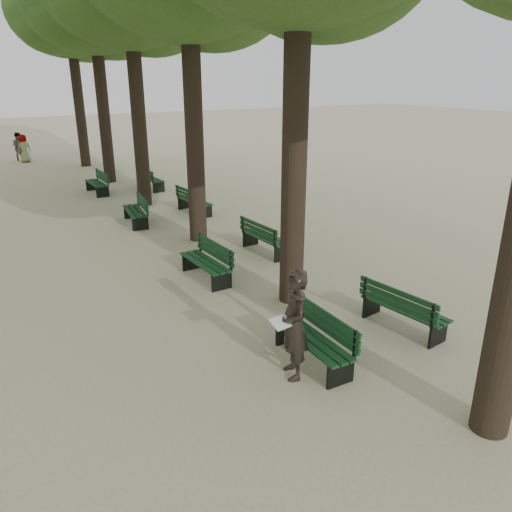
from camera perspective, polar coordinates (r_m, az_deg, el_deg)
ground at (r=8.34m, az=7.11°, el=-14.74°), size 120.00×120.00×0.00m
tree_central_5 at (r=29.08m, az=-20.67°, el=24.68°), size 6.00×6.00×9.95m
bench_left_0 at (r=8.83m, az=6.45°, el=-10.46°), size 0.61×1.81×0.92m
bench_left_1 at (r=12.22m, az=-5.76°, el=-1.46°), size 0.65×1.82×0.92m
bench_left_2 at (r=17.19m, az=-13.60°, el=4.45°), size 0.79×1.86×0.92m
bench_left_3 at (r=22.12m, az=-17.71°, el=7.50°), size 0.63×1.82×0.92m
bench_right_0 at (r=10.26m, az=16.48°, el=-6.63°), size 0.80×1.86×0.92m
bench_right_1 at (r=13.96m, az=1.14°, el=1.43°), size 0.68×1.83×0.92m
bench_right_2 at (r=18.18m, az=-7.03°, el=5.72°), size 0.72×1.84×0.92m
bench_right_3 at (r=22.41m, az=-11.85°, el=8.17°), size 0.68×1.83×0.92m
man_with_map at (r=8.13m, az=4.39°, el=-7.85°), size 0.72×0.83×1.88m
pedestrian_d at (r=31.66m, az=-24.98°, el=11.08°), size 0.82×0.55×1.56m
pedestrian_a at (r=32.50m, az=-25.49°, el=11.23°), size 0.78×0.77×1.60m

